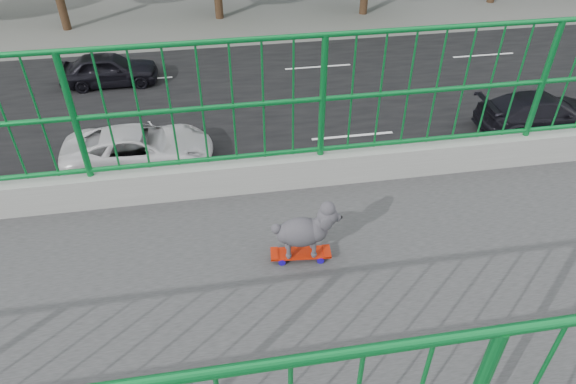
% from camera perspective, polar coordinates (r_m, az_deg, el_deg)
% --- Properties ---
extents(road, '(18.00, 90.00, 0.02)m').
position_cam_1_polar(road, '(18.53, -17.48, 3.78)').
color(road, black).
rests_on(road, ground).
extents(skateboard, '(0.18, 0.48, 0.06)m').
position_cam_1_polar(skateboard, '(4.03, 1.40, -6.85)').
color(skateboard, red).
rests_on(skateboard, footbridge).
extents(poodle, '(0.25, 0.53, 0.44)m').
position_cam_1_polar(poodle, '(3.86, 1.88, -4.18)').
color(poodle, '#333036').
rests_on(poodle, skateboard).
extents(car_0, '(1.78, 4.43, 1.51)m').
position_cam_1_polar(car_0, '(13.40, -29.13, -11.34)').
color(car_0, silver).
rests_on(car_0, ground).
extents(car_2, '(2.21, 4.80, 1.33)m').
position_cam_1_polar(car_2, '(17.60, -16.16, 4.68)').
color(car_2, silver).
rests_on(car_2, ground).
extents(car_4, '(1.60, 3.98, 1.35)m').
position_cam_1_polar(car_4, '(23.46, -19.19, 12.71)').
color(car_4, black).
rests_on(car_4, ground).
extents(car_7, '(1.91, 4.70, 1.36)m').
position_cam_1_polar(car_7, '(21.01, 26.16, 7.88)').
color(car_7, black).
rests_on(car_7, ground).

